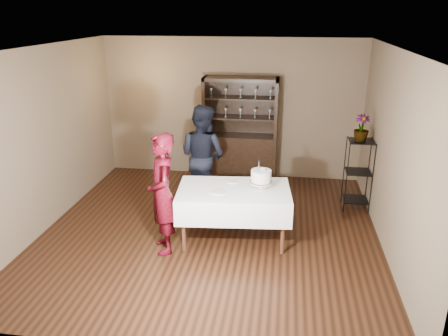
{
  "coord_description": "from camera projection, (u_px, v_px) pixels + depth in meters",
  "views": [
    {
      "loc": [
        1.06,
        -5.8,
        3.19
      ],
      "look_at": [
        0.2,
        0.1,
        1.0
      ],
      "focal_mm": 35.0,
      "sensor_mm": 36.0,
      "label": 1
    }
  ],
  "objects": [
    {
      "name": "potted_plant",
      "position": [
        362.0,
        128.0,
        6.93
      ],
      "size": [
        0.28,
        0.28,
        0.43
      ],
      "primitive_type": "imported",
      "rotation": [
        0.0,
        0.0,
        0.18
      ],
      "color": "#507538",
      "rests_on": "plant_etagere"
    },
    {
      "name": "cake",
      "position": [
        261.0,
        177.0,
        6.11
      ],
      "size": [
        0.32,
        0.32,
        0.44
      ],
      "rotation": [
        0.0,
        0.0,
        -0.07
      ],
      "color": "white",
      "rests_on": "cake_table"
    },
    {
      "name": "back_wall",
      "position": [
        232.0,
        109.0,
        8.49
      ],
      "size": [
        5.0,
        0.02,
        2.7
      ],
      "primitive_type": "cube",
      "color": "brown",
      "rests_on": "floor"
    },
    {
      "name": "plate_far",
      "position": [
        233.0,
        182.0,
        6.41
      ],
      "size": [
        0.22,
        0.22,
        0.01
      ],
      "primitive_type": "cylinder",
      "rotation": [
        0.0,
        0.0,
        0.37
      ],
      "color": "white",
      "rests_on": "cake_table"
    },
    {
      "name": "wall_right",
      "position": [
        393.0,
        155.0,
        5.83
      ],
      "size": [
        0.02,
        5.0,
        2.7
      ],
      "primitive_type": "cube",
      "color": "brown",
      "rests_on": "floor"
    },
    {
      "name": "plate_near",
      "position": [
        218.0,
        192.0,
        6.05
      ],
      "size": [
        0.24,
        0.24,
        0.01
      ],
      "primitive_type": "cylinder",
      "rotation": [
        0.0,
        0.0,
        -0.08
      ],
      "color": "white",
      "rests_on": "cake_table"
    },
    {
      "name": "wall_left",
      "position": [
        45.0,
        140.0,
        6.51
      ],
      "size": [
        0.02,
        5.0,
        2.7
      ],
      "primitive_type": "cube",
      "color": "brown",
      "rests_on": "floor"
    },
    {
      "name": "cake_table",
      "position": [
        234.0,
        201.0,
        6.23
      ],
      "size": [
        1.67,
        1.12,
        0.79
      ],
      "rotation": [
        0.0,
        0.0,
        0.1
      ],
      "color": "white",
      "rests_on": "floor"
    },
    {
      "name": "ceiling",
      "position": [
        208.0,
        48.0,
        5.71
      ],
      "size": [
        5.0,
        5.0,
        0.0
      ],
      "primitive_type": "plane",
      "rotation": [
        3.14,
        0.0,
        0.0
      ],
      "color": "silver",
      "rests_on": "back_wall"
    },
    {
      "name": "woman",
      "position": [
        162.0,
        194.0,
        5.87
      ],
      "size": [
        0.62,
        0.72,
        1.68
      ],
      "primitive_type": "imported",
      "rotation": [
        0.0,
        0.0,
        -1.16
      ],
      "color": "#32040B",
      "rests_on": "floor"
    },
    {
      "name": "floor",
      "position": [
        210.0,
        231.0,
        6.64
      ],
      "size": [
        5.0,
        5.0,
        0.0
      ],
      "primitive_type": "plane",
      "color": "black",
      "rests_on": "ground"
    },
    {
      "name": "plant_etagere",
      "position": [
        358.0,
        172.0,
        7.22
      ],
      "size": [
        0.42,
        0.42,
        1.2
      ],
      "color": "black",
      "rests_on": "floor"
    },
    {
      "name": "china_hutch",
      "position": [
        240.0,
        147.0,
        8.47
      ],
      "size": [
        1.4,
        0.48,
        2.0
      ],
      "color": "black",
      "rests_on": "floor"
    },
    {
      "name": "man",
      "position": [
        203.0,
        156.0,
        7.31
      ],
      "size": [
        1.04,
        0.96,
        1.74
      ],
      "primitive_type": "imported",
      "rotation": [
        0.0,
        0.0,
        2.7
      ],
      "color": "black",
      "rests_on": "floor"
    }
  ]
}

